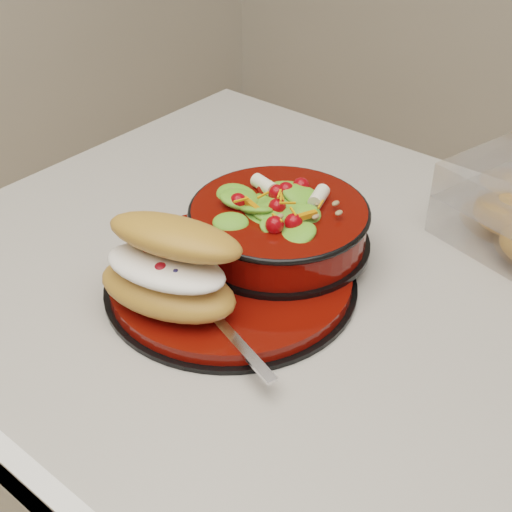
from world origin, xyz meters
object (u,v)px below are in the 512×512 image
Objects in this scene: salad_bowl at (279,219)px; fork at (226,330)px; croissant at (170,267)px; dinner_plate at (231,279)px.

salad_bowl reaches higher than fork.
croissant is 0.09m from fork.
salad_bowl reaches higher than dinner_plate.
croissant is (-0.02, -0.16, 0.01)m from salad_bowl.
salad_bowl is 0.17m from fork.
dinner_plate is at bearing 67.04° from croissant.
croissant is at bearing 108.56° from fork.
fork is at bearing -50.99° from dinner_plate.
salad_bowl is (0.01, 0.08, 0.04)m from dinner_plate.
croissant reaches higher than dinner_plate.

